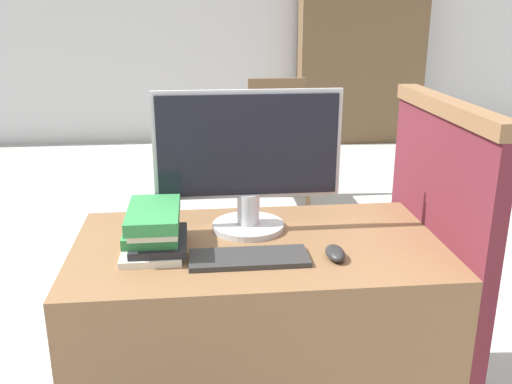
{
  "coord_description": "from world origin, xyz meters",
  "views": [
    {
      "loc": [
        -0.18,
        -1.33,
        1.48
      ],
      "look_at": [
        -0.01,
        0.3,
        0.93
      ],
      "focal_mm": 40.0,
      "sensor_mm": 36.0,
      "label": 1
    }
  ],
  "objects": [
    {
      "name": "mouse",
      "position": [
        0.22,
        0.19,
        0.77
      ],
      "size": [
        0.06,
        0.11,
        0.04
      ],
      "color": "#262626",
      "rests_on": "desk"
    },
    {
      "name": "monitor",
      "position": [
        -0.02,
        0.46,
        1.0
      ],
      "size": [
        0.61,
        0.24,
        0.47
      ],
      "color": "#B7B7BC",
      "rests_on": "desk"
    },
    {
      "name": "book_stack",
      "position": [
        -0.32,
        0.31,
        0.82
      ],
      "size": [
        0.19,
        0.28,
        0.14
      ],
      "color": "silver",
      "rests_on": "desk"
    },
    {
      "name": "desk",
      "position": [
        0.0,
        0.33,
        0.38
      ],
      "size": [
        1.17,
        0.66,
        0.75
      ],
      "color": "brown",
      "rests_on": "ground_plane"
    },
    {
      "name": "bookshelf_far",
      "position": [
        1.61,
        4.85,
        0.84
      ],
      "size": [
        1.36,
        0.32,
        1.68
      ],
      "color": "brown",
      "rests_on": "ground_plane"
    },
    {
      "name": "carrel_divider",
      "position": [
        0.61,
        0.38,
        0.6
      ],
      "size": [
        0.07,
        0.76,
        1.19
      ],
      "color": "#5B1E28",
      "rests_on": "ground_plane"
    },
    {
      "name": "wall_back",
      "position": [
        0.0,
        5.09,
        1.4
      ],
      "size": [
        12.0,
        0.06,
        2.8
      ],
      "color": "silver",
      "rests_on": "ground_plane"
    },
    {
      "name": "keyboard",
      "position": [
        -0.04,
        0.2,
        0.76
      ],
      "size": [
        0.35,
        0.14,
        0.02
      ],
      "color": "#2D2D2D",
      "rests_on": "desk"
    },
    {
      "name": "far_chair",
      "position": [
        0.43,
        2.88,
        0.53
      ],
      "size": [
        0.44,
        0.44,
        0.94
      ],
      "rotation": [
        0.0,
        0.0,
        -0.57
      ],
      "color": "brown",
      "rests_on": "ground_plane"
    }
  ]
}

